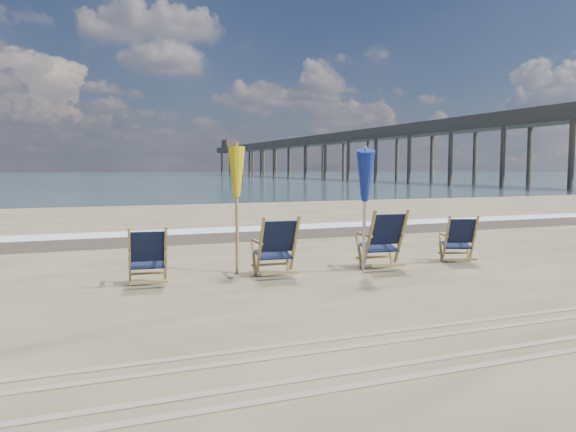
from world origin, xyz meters
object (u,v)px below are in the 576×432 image
Objects in this scene: beach_chair_3 at (474,239)px; umbrella_blue at (365,179)px; beach_chair_2 at (402,239)px; fishing_pier at (340,150)px; umbrella_yellow at (237,179)px; beach_chair_1 at (295,246)px; beach_chair_0 at (166,256)px.

beach_chair_3 is 2.65m from umbrella_blue.
beach_chair_2 is 0.01× the size of fishing_pier.
beach_chair_3 is 4.56m from umbrella_yellow.
umbrella_blue is at bearing -116.93° from fishing_pier.
umbrella_yellow is at bearing 9.92° from beach_chair_3.
fishing_pier reaches higher than beach_chair_1.
beach_chair_0 is 0.86× the size of beach_chair_2.
beach_chair_2 is 1.61m from beach_chair_3.
beach_chair_0 is 0.44× the size of umbrella_yellow.
beach_chair_3 is at bearing -115.45° from fishing_pier.
fishing_pier is (38.35, 72.97, 4.13)m from beach_chair_1.
fishing_pier reaches higher than beach_chair_0.
beach_chair_0 is at bearing -119.01° from fishing_pier.
fishing_pier is at bearing -114.05° from beach_chair_1.
beach_chair_3 is 0.44× the size of umbrella_blue.
fishing_pier is at bearing -110.83° from beach_chair_2.
umbrella_yellow reaches higher than beach_chair_3.
beach_chair_1 is 82.53m from fishing_pier.
umbrella_blue reaches higher than beach_chair_1.
beach_chair_1 is 1.62m from umbrella_blue.
beach_chair_2 reaches higher than beach_chair_0.
umbrella_blue is at bearing -26.35° from umbrella_yellow.
beach_chair_0 is 0.90× the size of beach_chair_1.
beach_chair_2 is at bearing -116.46° from fishing_pier.
beach_chair_1 reaches higher than beach_chair_3.
beach_chair_3 is at bearing 2.29° from umbrella_blue.
umbrella_yellow reaches higher than beach_chair_0.
fishing_pier is (34.75, 73.00, 4.19)m from beach_chair_3.
beach_chair_3 is at bearing -176.81° from beach_chair_1.
beach_chair_3 is 0.01× the size of fishing_pier.
beach_chair_0 is at bearing 20.19° from beach_chair_3.
beach_chair_1 is at bearing 174.05° from umbrella_blue.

